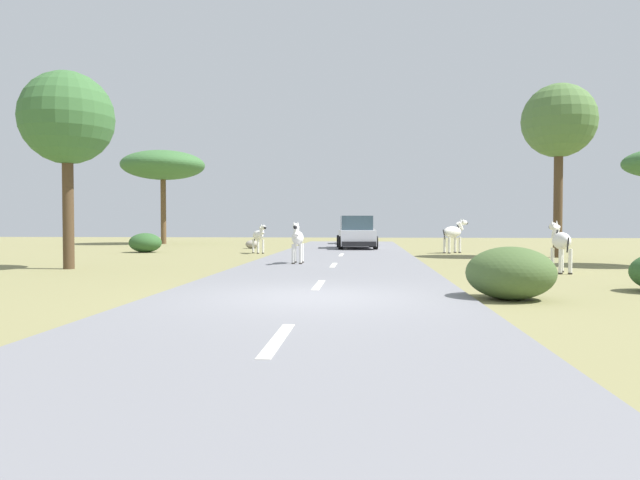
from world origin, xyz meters
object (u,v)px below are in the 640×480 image
at_px(tree_0, 559,122).
at_px(tree_3, 163,166).
at_px(zebra_0, 297,239).
at_px(zebra_3, 560,242).
at_px(zebra_1, 454,232).
at_px(car_0, 356,233).
at_px(tree_2, 67,119).
at_px(bush_1, 511,273).
at_px(rock_1, 252,244).
at_px(zebra_2, 259,236).
at_px(car_1, 359,231).
at_px(bush_2, 145,243).

bearing_deg(tree_0, tree_3, 147.58).
relative_size(zebra_0, zebra_3, 0.94).
xyz_separation_m(zebra_1, car_0, (-4.60, 3.75, -0.12)).
xyz_separation_m(zebra_1, tree_0, (3.73, -3.11, 4.54)).
distance_m(tree_2, bush_1, 13.93).
bearing_deg(tree_0, rock_1, 152.79).
relative_size(tree_0, tree_2, 1.17).
bearing_deg(zebra_2, zebra_0, 77.85).
relative_size(zebra_2, tree_2, 0.23).
xyz_separation_m(car_0, tree_2, (-8.61, -14.12, 3.73)).
xyz_separation_m(zebra_1, tree_3, (-17.59, 10.43, 4.27)).
distance_m(tree_0, tree_3, 25.26).
xyz_separation_m(zebra_0, tree_3, (-11.21, 18.62, 4.34)).
relative_size(car_1, bush_1, 2.73).
bearing_deg(tree_2, rock_1, 78.85).
xyz_separation_m(tree_2, rock_1, (2.86, 14.50, -4.35)).
distance_m(zebra_1, zebra_2, 9.09).
bearing_deg(tree_0, zebra_0, -153.34).
height_order(bush_1, rock_1, bush_1).
relative_size(zebra_3, tree_0, 0.22).
relative_size(car_0, tree_0, 0.63).
relative_size(bush_1, bush_2, 1.06).
bearing_deg(bush_1, tree_2, 152.12).
bearing_deg(zebra_1, car_1, 162.65).
height_order(zebra_2, zebra_3, zebra_3).
distance_m(zebra_2, tree_3, 14.95).
bearing_deg(rock_1, zebra_2, -75.61).
bearing_deg(car_0, zebra_2, 42.57).
bearing_deg(zebra_2, tree_3, -85.56).
height_order(tree_2, bush_1, tree_2).
bearing_deg(zebra_0, car_0, -99.62).
xyz_separation_m(zebra_0, zebra_3, (7.76, -2.52, -0.00)).
height_order(zebra_1, tree_0, tree_0).
xyz_separation_m(bush_1, rock_1, (-8.92, 20.73, -0.26)).
xyz_separation_m(car_0, car_1, (0.08, 6.87, 0.00)).
bearing_deg(car_0, tree_2, 54.23).
relative_size(tree_0, rock_1, 9.65).
bearing_deg(rock_1, zebra_1, -21.75).
bearing_deg(car_1, tree_0, 116.52).
bearing_deg(bush_1, zebra_2, 115.97).
height_order(car_0, bush_1, car_0).
relative_size(car_0, tree_2, 0.74).
distance_m(car_1, rock_1, 8.75).
distance_m(bush_1, bush_2, 20.82).
relative_size(zebra_3, tree_3, 0.25).
xyz_separation_m(car_1, tree_0, (8.25, -13.73, 4.66)).
bearing_deg(bush_1, car_0, 98.85).
bearing_deg(bush_2, tree_2, -81.87).
relative_size(zebra_3, bush_2, 1.03).
bearing_deg(zebra_0, bush_2, -44.18).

